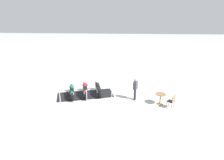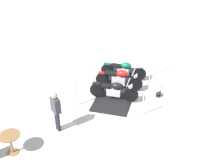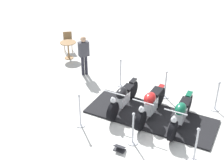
# 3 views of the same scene
# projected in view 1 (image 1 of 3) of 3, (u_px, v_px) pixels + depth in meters

# --- Properties ---
(ground_plane) EXTENTS (80.00, 80.00, 0.00)m
(ground_plane) POSITION_uv_depth(u_px,v_px,m) (85.00, 95.00, 14.25)
(ground_plane) COLOR silver
(display_platform) EXTENTS (2.64, 4.42, 0.05)m
(display_platform) POSITION_uv_depth(u_px,v_px,m) (85.00, 95.00, 14.24)
(display_platform) COLOR black
(display_platform) RESTS_ON ground_plane
(motorcycle_black) EXTENTS (2.10, 0.88, 0.93)m
(motorcycle_black) POSITION_uv_depth(u_px,v_px,m) (98.00, 88.00, 14.31)
(motorcycle_black) COLOR black
(motorcycle_black) RESTS_ON display_platform
(motorcycle_maroon) EXTENTS (2.18, 0.85, 0.92)m
(motorcycle_maroon) POSITION_uv_depth(u_px,v_px,m) (85.00, 89.00, 14.10)
(motorcycle_maroon) COLOR black
(motorcycle_maroon) RESTS_ON display_platform
(motorcycle_forest) EXTENTS (2.20, 0.89, 0.90)m
(motorcycle_forest) POSITION_uv_depth(u_px,v_px,m) (72.00, 90.00, 13.92)
(motorcycle_forest) COLOR black
(motorcycle_forest) RESTS_ON display_platform
(stanchion_left_mid) EXTENTS (0.34, 0.34, 1.03)m
(stanchion_left_mid) POSITION_uv_depth(u_px,v_px,m) (87.00, 99.00, 12.85)
(stanchion_left_mid) COLOR silver
(stanchion_left_mid) RESTS_ON ground_plane
(stanchion_right_mid) EXTENTS (0.33, 0.33, 1.03)m
(stanchion_right_mid) POSITION_uv_depth(u_px,v_px,m) (84.00, 84.00, 15.42)
(stanchion_right_mid) COLOR silver
(stanchion_right_mid) RESTS_ON ground_plane
(stanchion_right_rear) EXTENTS (0.31, 0.31, 1.14)m
(stanchion_right_rear) POSITION_uv_depth(u_px,v_px,m) (62.00, 86.00, 15.05)
(stanchion_right_rear) COLOR silver
(stanchion_right_rear) RESTS_ON ground_plane
(stanchion_left_rear) EXTENTS (0.32, 0.32, 1.07)m
(stanchion_left_rear) POSITION_uv_depth(u_px,v_px,m) (60.00, 101.00, 12.49)
(stanchion_left_rear) COLOR silver
(stanchion_left_rear) RESTS_ON ground_plane
(stanchion_right_front) EXTENTS (0.31, 0.31, 1.12)m
(stanchion_right_front) POSITION_uv_depth(u_px,v_px,m) (105.00, 82.00, 15.75)
(stanchion_right_front) COLOR silver
(stanchion_right_front) RESTS_ON ground_plane
(stanchion_left_front) EXTENTS (0.29, 0.29, 1.10)m
(stanchion_left_front) POSITION_uv_depth(u_px,v_px,m) (112.00, 96.00, 13.18)
(stanchion_left_front) COLOR silver
(stanchion_left_front) RESTS_ON ground_plane
(info_placard) EXTENTS (0.29, 0.37, 0.19)m
(info_placard) POSITION_uv_depth(u_px,v_px,m) (86.00, 85.00, 15.98)
(info_placard) COLOR #333338
(info_placard) RESTS_ON ground_plane
(cafe_table) EXTENTS (0.71, 0.71, 0.77)m
(cafe_table) POSITION_uv_depth(u_px,v_px,m) (160.00, 97.00, 12.69)
(cafe_table) COLOR olive
(cafe_table) RESTS_ON ground_plane
(cafe_chair_near_table) EXTENTS (0.56, 0.56, 0.92)m
(cafe_chair_near_table) POSITION_uv_depth(u_px,v_px,m) (172.00, 101.00, 12.20)
(cafe_chair_near_table) COLOR olive
(cafe_chair_near_table) RESTS_ON ground_plane
(bystander_person) EXTENTS (0.45, 0.36, 1.64)m
(bystander_person) POSITION_uv_depth(u_px,v_px,m) (135.00, 87.00, 13.19)
(bystander_person) COLOR #23232D
(bystander_person) RESTS_ON ground_plane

